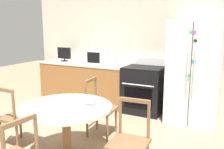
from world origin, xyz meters
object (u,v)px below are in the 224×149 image
refrigerator (194,72)px  countertop_tv (64,54)px  oven_range (144,89)px  dining_chair_left (16,118)px  dining_chair_far (100,108)px  candle_glass (73,101)px  dining_chair_right (129,142)px  microwave (100,57)px

refrigerator → countertop_tv: bearing=178.0°
oven_range → countertop_tv: 2.07m
dining_chair_left → dining_chair_far: bearing=48.7°
countertop_tv → candle_glass: bearing=-50.4°
dining_chair_right → refrigerator: bearing=-103.3°
dining_chair_far → oven_range: bearing=165.9°
countertop_tv → candle_glass: countertop_tv is taller
refrigerator → dining_chair_right: (-0.34, -2.13, -0.47)m
dining_chair_left → dining_chair_right: (1.74, 0.03, 0.00)m
oven_range → dining_chair_right: (0.62, -2.20, -0.03)m
dining_chair_right → candle_glass: 0.90m
microwave → countertop_tv: size_ratio=1.52×
countertop_tv → dining_chair_right: countertop_tv is taller
oven_range → microwave: size_ratio=2.08×
oven_range → dining_chair_far: bearing=-100.3°
countertop_tv → candle_glass: size_ratio=3.80×
candle_glass → refrigerator: bearing=60.3°
microwave → dining_chair_left: microwave is taller
dining_chair_left → refrigerator: bearing=49.3°
microwave → dining_chair_left: bearing=-92.2°
dining_chair_far → dining_chair_right: size_ratio=1.00×
microwave → oven_range: bearing=-2.2°
refrigerator → microwave: size_ratio=3.50×
refrigerator → dining_chair_far: 1.81m
dining_chair_far → candle_glass: (0.04, -0.77, 0.34)m
oven_range → dining_chair_left: size_ratio=1.20×
countertop_tv → candle_glass: 2.80m
refrigerator → microwave: (-1.99, 0.11, 0.15)m
microwave → dining_chair_left: (-0.09, -2.27, -0.62)m
countertop_tv → dining_chair_left: 2.50m
oven_range → candle_glass: size_ratio=12.05×
candle_glass → dining_chair_far: bearing=92.9°
dining_chair_far → dining_chair_left: size_ratio=1.00×
oven_range → candle_glass: bearing=-95.6°
dining_chair_far → dining_chair_right: 1.22m
oven_range → microwave: 1.18m
dining_chair_right → oven_range: bearing=-78.6°
refrigerator → countertop_tv: size_ratio=5.32×
dining_chair_far → dining_chair_left: 1.24m
countertop_tv → dining_chair_left: (0.86, -2.26, -0.64)m
dining_chair_far → dining_chair_left: (-0.87, -0.89, 0.00)m
refrigerator → countertop_tv: refrigerator is taller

